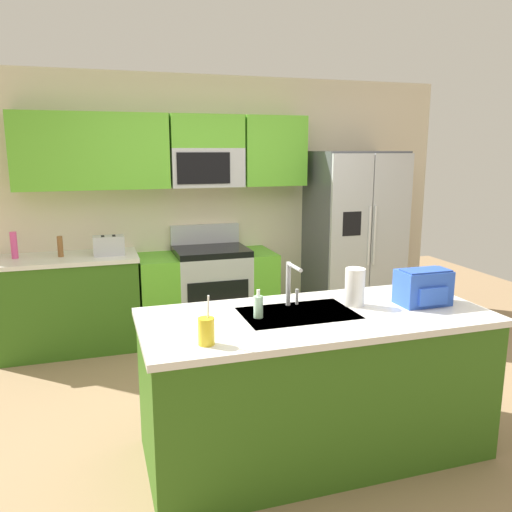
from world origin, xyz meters
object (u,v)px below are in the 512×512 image
(sink_faucet, at_px, (291,280))
(paper_towel_roll, at_px, (355,287))
(toaster, at_px, (109,245))
(soap_dispenser, at_px, (258,306))
(drink_cup_yellow, at_px, (206,331))
(backpack, at_px, (423,286))
(refrigerator, at_px, (353,239))
(bottle_pink, at_px, (14,245))
(pepper_mill, at_px, (60,246))
(range_oven, at_px, (208,292))

(sink_faucet, distance_m, paper_towel_roll, 0.41)
(toaster, bearing_deg, soap_dispenser, -70.42)
(drink_cup_yellow, relative_size, backpack, 0.81)
(refrigerator, bearing_deg, paper_towel_roll, -118.01)
(bottle_pink, bearing_deg, refrigerator, -2.02)
(backpack, bearing_deg, drink_cup_yellow, -169.84)
(pepper_mill, relative_size, paper_towel_roll, 0.80)
(range_oven, distance_m, drink_cup_yellow, 2.65)
(toaster, relative_size, paper_towel_roll, 1.17)
(soap_dispenser, bearing_deg, backpack, -3.39)
(refrigerator, height_order, toaster, refrigerator)
(range_oven, height_order, backpack, backpack)
(toaster, height_order, drink_cup_yellow, drink_cup_yellow)
(pepper_mill, xyz_separation_m, drink_cup_yellow, (0.82, -2.54, -0.02))
(refrigerator, bearing_deg, backpack, -107.32)
(refrigerator, height_order, paper_towel_roll, refrigerator)
(drink_cup_yellow, bearing_deg, backpack, 10.16)
(sink_faucet, height_order, drink_cup_yellow, sink_faucet)
(paper_towel_roll, height_order, backpack, paper_towel_roll)
(toaster, bearing_deg, refrigerator, -0.44)
(drink_cup_yellow, bearing_deg, range_oven, 77.68)
(refrigerator, distance_m, bottle_pink, 3.36)
(range_oven, relative_size, drink_cup_yellow, 5.22)
(pepper_mill, relative_size, drink_cup_yellow, 0.73)
(soap_dispenser, height_order, paper_towel_roll, paper_towel_roll)
(soap_dispenser, bearing_deg, sink_faucet, 29.92)
(soap_dispenser, bearing_deg, toaster, 109.58)
(refrigerator, bearing_deg, drink_cup_yellow, -131.04)
(range_oven, xyz_separation_m, drink_cup_yellow, (-0.55, -2.54, 0.53))
(sink_faucet, relative_size, paper_towel_roll, 1.17)
(soap_dispenser, bearing_deg, drink_cup_yellow, -139.41)
(range_oven, bearing_deg, backpack, -68.31)
(pepper_mill, xyz_separation_m, backpack, (2.28, -2.28, 0.02))
(sink_faucet, height_order, soap_dispenser, sink_faucet)
(pepper_mill, bearing_deg, drink_cup_yellow, -72.18)
(pepper_mill, xyz_separation_m, soap_dispenser, (1.20, -2.21, -0.03))
(bottle_pink, xyz_separation_m, paper_towel_roll, (2.24, -2.21, -0.00))
(drink_cup_yellow, xyz_separation_m, paper_towel_roll, (1.03, 0.37, 0.05))
(toaster, bearing_deg, pepper_mill, 173.32)
(range_oven, height_order, sink_faucet, sink_faucet)
(refrigerator, height_order, sink_faucet, refrigerator)
(pepper_mill, height_order, paper_towel_roll, paper_towel_roll)
(refrigerator, relative_size, drink_cup_yellow, 7.11)
(paper_towel_roll, bearing_deg, bottle_pink, 135.34)
(range_oven, xyz_separation_m, paper_towel_roll, (0.48, -2.17, 0.58))
(soap_dispenser, height_order, backpack, backpack)
(pepper_mill, xyz_separation_m, bottle_pink, (-0.39, 0.05, 0.03))
(pepper_mill, height_order, soap_dispenser, pepper_mill)
(pepper_mill, relative_size, backpack, 0.60)
(refrigerator, bearing_deg, pepper_mill, 178.66)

